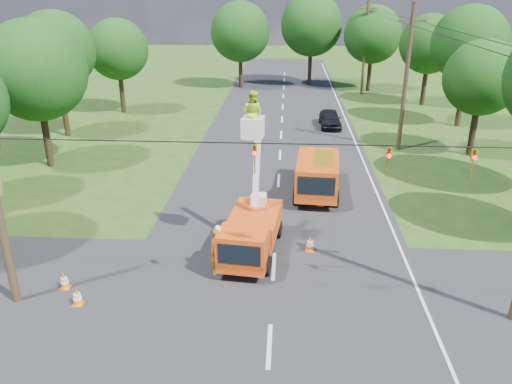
# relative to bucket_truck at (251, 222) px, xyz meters

# --- Properties ---
(ground) EXTENTS (140.00, 140.00, 0.00)m
(ground) POSITION_rel_bucket_truck_xyz_m (1.01, 13.95, -1.58)
(ground) COLOR #284314
(ground) RESTS_ON ground
(road_main) EXTENTS (12.00, 100.00, 0.06)m
(road_main) POSITION_rel_bucket_truck_xyz_m (1.01, 13.95, -1.58)
(road_main) COLOR black
(road_main) RESTS_ON ground
(road_cross) EXTENTS (56.00, 10.00, 0.07)m
(road_cross) POSITION_rel_bucket_truck_xyz_m (1.01, -4.05, -1.58)
(road_cross) COLOR black
(road_cross) RESTS_ON ground
(edge_line) EXTENTS (0.12, 90.00, 0.02)m
(edge_line) POSITION_rel_bucket_truck_xyz_m (6.61, 13.95, -1.58)
(edge_line) COLOR silver
(edge_line) RESTS_ON ground
(bucket_truck) EXTENTS (2.61, 5.50, 7.11)m
(bucket_truck) POSITION_rel_bucket_truck_xyz_m (0.00, 0.00, 0.00)
(bucket_truck) COLOR #E35110
(bucket_truck) RESTS_ON ground
(second_truck) EXTENTS (2.77, 6.16, 2.25)m
(second_truck) POSITION_rel_bucket_truck_xyz_m (3.19, 7.14, -0.41)
(second_truck) COLOR #E35110
(second_truck) RESTS_ON ground
(ground_worker) EXTENTS (0.89, 0.83, 2.04)m
(ground_worker) POSITION_rel_bucket_truck_xyz_m (-1.21, -1.68, -0.56)
(ground_worker) COLOR orange
(ground_worker) RESTS_ON ground
(distant_car) EXTENTS (1.75, 4.18, 1.41)m
(distant_car) POSITION_rel_bucket_truck_xyz_m (5.03, 21.83, -0.87)
(distant_car) COLOR black
(distant_car) RESTS_ON ground
(traffic_cone_2) EXTENTS (0.38, 0.38, 0.71)m
(traffic_cone_2) POSITION_rel_bucket_truck_xyz_m (2.57, 0.43, -1.22)
(traffic_cone_2) COLOR orange
(traffic_cone_2) RESTS_ON ground
(traffic_cone_3) EXTENTS (0.38, 0.38, 0.71)m
(traffic_cone_3) POSITION_rel_bucket_truck_xyz_m (3.31, 5.41, -1.22)
(traffic_cone_3) COLOR orange
(traffic_cone_3) RESTS_ON ground
(traffic_cone_4) EXTENTS (0.38, 0.38, 0.71)m
(traffic_cone_4) POSITION_rel_bucket_truck_xyz_m (-6.11, -4.18, -1.22)
(traffic_cone_4) COLOR orange
(traffic_cone_4) RESTS_ON ground
(traffic_cone_5) EXTENTS (0.38, 0.38, 0.71)m
(traffic_cone_5) POSITION_rel_bucket_truck_xyz_m (-7.05, -3.14, -1.22)
(traffic_cone_5) COLOR orange
(traffic_cone_5) RESTS_ON ground
(traffic_cone_7) EXTENTS (0.38, 0.38, 0.71)m
(traffic_cone_7) POSITION_rel_bucket_truck_xyz_m (4.03, 10.95, -1.22)
(traffic_cone_7) COLOR orange
(traffic_cone_7) RESTS_ON ground
(pole_right_mid) EXTENTS (1.80, 0.30, 10.00)m
(pole_right_mid) POSITION_rel_bucket_truck_xyz_m (9.51, 15.95, 3.53)
(pole_right_mid) COLOR #4C3823
(pole_right_mid) RESTS_ON ground
(pole_right_far) EXTENTS (1.80, 0.30, 10.00)m
(pole_right_far) POSITION_rel_bucket_truck_xyz_m (9.51, 35.95, 3.53)
(pole_right_far) COLOR #4C3823
(pole_right_far) RESTS_ON ground
(signal_span) EXTENTS (18.00, 0.29, 1.07)m
(signal_span) POSITION_rel_bucket_truck_xyz_m (3.24, -4.06, 4.30)
(signal_span) COLOR black
(signal_span) RESTS_ON ground
(tree_left_d) EXTENTS (6.20, 6.20, 9.24)m
(tree_left_d) POSITION_rel_bucket_truck_xyz_m (-13.99, 10.95, 4.55)
(tree_left_d) COLOR #382616
(tree_left_d) RESTS_ON ground
(tree_left_e) EXTENTS (5.80, 5.80, 9.41)m
(tree_left_e) POSITION_rel_bucket_truck_xyz_m (-15.79, 17.95, 4.91)
(tree_left_e) COLOR #382616
(tree_left_e) RESTS_ON ground
(tree_left_f) EXTENTS (5.40, 5.40, 8.40)m
(tree_left_f) POSITION_rel_bucket_truck_xyz_m (-13.79, 25.95, 4.11)
(tree_left_f) COLOR #382616
(tree_left_f) RESTS_ON ground
(tree_right_c) EXTENTS (5.00, 5.00, 7.83)m
(tree_right_c) POSITION_rel_bucket_truck_xyz_m (14.21, 14.95, 3.73)
(tree_right_c) COLOR #382616
(tree_right_c) RESTS_ON ground
(tree_right_d) EXTENTS (6.00, 6.00, 9.70)m
(tree_right_d) POSITION_rel_bucket_truck_xyz_m (15.81, 22.95, 5.10)
(tree_right_d) COLOR #382616
(tree_right_d) RESTS_ON ground
(tree_right_e) EXTENTS (5.60, 5.60, 8.63)m
(tree_right_e) POSITION_rel_bucket_truck_xyz_m (14.81, 30.95, 4.23)
(tree_right_e) COLOR #382616
(tree_right_e) RESTS_ON ground
(tree_far_a) EXTENTS (6.60, 6.60, 9.50)m
(tree_far_a) POSITION_rel_bucket_truck_xyz_m (-3.99, 38.95, 4.61)
(tree_far_a) COLOR #382616
(tree_far_a) RESTS_ON ground
(tree_far_b) EXTENTS (7.00, 7.00, 10.32)m
(tree_far_b) POSITION_rel_bucket_truck_xyz_m (4.01, 40.95, 5.23)
(tree_far_b) COLOR #382616
(tree_far_b) RESTS_ON ground
(tree_far_c) EXTENTS (6.20, 6.20, 9.18)m
(tree_far_c) POSITION_rel_bucket_truck_xyz_m (10.51, 37.95, 4.49)
(tree_far_c) COLOR #382616
(tree_far_c) RESTS_ON ground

